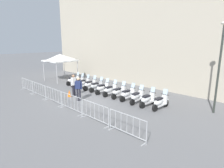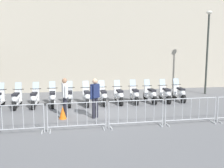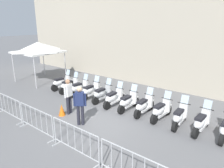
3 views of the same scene
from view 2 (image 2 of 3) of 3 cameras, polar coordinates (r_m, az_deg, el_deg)
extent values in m
plane|color=slate|center=(12.12, -2.82, -6.52)|extent=(120.00, 120.00, 0.00)
cylinder|color=black|center=(14.86, -23.07, -3.45)|extent=(0.19, 0.49, 0.48)
cube|color=white|center=(14.63, -23.34, -2.41)|extent=(0.35, 0.17, 0.60)
cylinder|color=black|center=(14.58, -23.42, -1.13)|extent=(0.56, 0.09, 0.04)
cube|color=silver|center=(14.60, -23.40, -0.41)|extent=(0.33, 0.17, 0.35)
cube|color=white|center=(14.81, -23.13, -2.43)|extent=(0.23, 0.34, 0.06)
cylinder|color=black|center=(14.61, -19.79, -3.47)|extent=(0.18, 0.49, 0.48)
cylinder|color=black|center=(13.43, -20.87, -4.54)|extent=(0.18, 0.49, 0.48)
cube|color=white|center=(14.01, -20.31, -3.82)|extent=(0.36, 0.89, 0.10)
ellipsoid|color=white|center=(13.70, -20.61, -3.08)|extent=(0.43, 0.87, 0.40)
cube|color=black|center=(13.69, -20.63, -2.15)|extent=(0.33, 0.62, 0.10)
cube|color=white|center=(14.37, -20.00, -2.41)|extent=(0.35, 0.17, 0.60)
cylinder|color=black|center=(14.32, -20.07, -1.11)|extent=(0.56, 0.08, 0.04)
cube|color=silver|center=(14.34, -20.06, -0.37)|extent=(0.33, 0.17, 0.35)
cube|color=white|center=(14.56, -19.84, -2.43)|extent=(0.23, 0.34, 0.06)
cylinder|color=black|center=(14.49, -16.32, -3.41)|extent=(0.18, 0.49, 0.48)
cylinder|color=black|center=(13.29, -17.11, -4.48)|extent=(0.18, 0.49, 0.48)
cube|color=white|center=(13.88, -16.70, -3.76)|extent=(0.36, 0.89, 0.10)
ellipsoid|color=white|center=(13.57, -16.93, -3.01)|extent=(0.43, 0.87, 0.40)
cube|color=black|center=(13.56, -16.94, -2.07)|extent=(0.33, 0.62, 0.10)
cube|color=white|center=(14.25, -16.48, -2.34)|extent=(0.35, 0.17, 0.60)
cylinder|color=black|center=(14.20, -16.54, -1.03)|extent=(0.56, 0.09, 0.04)
cube|color=silver|center=(14.22, -16.54, -0.28)|extent=(0.33, 0.17, 0.35)
cube|color=white|center=(14.44, -16.37, -2.36)|extent=(0.23, 0.34, 0.06)
cylinder|color=black|center=(14.50, -13.00, -3.27)|extent=(0.14, 0.48, 0.48)
cylinder|color=black|center=(13.29, -13.05, -4.33)|extent=(0.14, 0.48, 0.48)
cube|color=white|center=(13.89, -13.03, -3.61)|extent=(0.29, 0.87, 0.10)
ellipsoid|color=white|center=(13.57, -13.07, -2.86)|extent=(0.37, 0.84, 0.40)
cube|color=black|center=(13.56, -13.10, -1.93)|extent=(0.29, 0.60, 0.10)
cube|color=white|center=(14.26, -13.05, -2.20)|extent=(0.34, 0.14, 0.60)
cylinder|color=black|center=(14.21, -13.09, -0.89)|extent=(0.56, 0.04, 0.04)
cube|color=silver|center=(14.23, -13.11, -0.14)|extent=(0.32, 0.14, 0.35)
cube|color=white|center=(14.45, -13.04, -2.22)|extent=(0.20, 0.32, 0.06)
cylinder|color=black|center=(14.49, -9.34, -3.18)|extent=(0.17, 0.49, 0.48)
cylinder|color=black|center=(13.28, -9.39, -4.23)|extent=(0.17, 0.49, 0.48)
cube|color=#B7BABC|center=(13.88, -9.37, -3.52)|extent=(0.34, 0.89, 0.10)
ellipsoid|color=#B7BABC|center=(13.56, -9.40, -2.77)|extent=(0.42, 0.86, 0.40)
cube|color=black|center=(13.55, -9.42, -1.83)|extent=(0.32, 0.62, 0.10)
cube|color=#B7BABC|center=(14.25, -9.38, -2.10)|extent=(0.35, 0.16, 0.60)
cylinder|color=black|center=(14.20, -9.41, -0.79)|extent=(0.56, 0.08, 0.04)
cube|color=silver|center=(14.22, -9.43, -0.04)|extent=(0.33, 0.16, 0.35)
cube|color=#B7BABC|center=(14.44, -9.37, -2.13)|extent=(0.22, 0.33, 0.06)
cylinder|color=black|center=(14.42, -5.88, -3.17)|extent=(0.16, 0.49, 0.48)
cylinder|color=black|center=(13.21, -5.45, -4.22)|extent=(0.16, 0.49, 0.48)
cube|color=white|center=(13.81, -5.68, -3.51)|extent=(0.32, 0.88, 0.10)
ellipsoid|color=white|center=(13.49, -5.59, -2.75)|extent=(0.40, 0.86, 0.40)
cube|color=black|center=(13.48, -5.62, -1.81)|extent=(0.31, 0.61, 0.10)
cube|color=white|center=(14.18, -5.84, -2.09)|extent=(0.35, 0.16, 0.60)
cylinder|color=black|center=(14.13, -5.86, -0.77)|extent=(0.56, 0.06, 0.04)
cube|color=silver|center=(14.15, -5.88, -0.02)|extent=(0.33, 0.15, 0.35)
cube|color=white|center=(14.37, -5.89, -2.11)|extent=(0.21, 0.33, 0.06)
cylinder|color=black|center=(14.54, -2.40, -3.04)|extent=(0.16, 0.49, 0.48)
cylinder|color=black|center=(13.34, -1.65, -4.07)|extent=(0.16, 0.49, 0.48)
cube|color=white|center=(13.93, -2.05, -3.37)|extent=(0.32, 0.88, 0.10)
ellipsoid|color=white|center=(13.61, -1.88, -2.62)|extent=(0.40, 0.85, 0.40)
cube|color=black|center=(13.60, -1.90, -1.68)|extent=(0.31, 0.61, 0.10)
cube|color=white|center=(14.30, -2.31, -1.96)|extent=(0.35, 0.15, 0.60)
cylinder|color=black|center=(14.24, -2.31, -0.66)|extent=(0.56, 0.06, 0.04)
cube|color=silver|center=(14.26, -2.35, 0.09)|extent=(0.33, 0.15, 0.35)
cube|color=white|center=(14.49, -2.41, -1.99)|extent=(0.21, 0.33, 0.06)
cylinder|color=black|center=(14.73, 0.98, -2.88)|extent=(0.16, 0.48, 0.48)
cylinder|color=black|center=(13.54, 2.05, -3.88)|extent=(0.16, 0.48, 0.48)
cube|color=white|center=(14.12, 1.49, -3.20)|extent=(0.31, 0.88, 0.10)
ellipsoid|color=white|center=(13.81, 1.74, -2.45)|extent=(0.39, 0.85, 0.40)
cube|color=black|center=(13.80, 1.71, -1.53)|extent=(0.30, 0.61, 0.10)
cube|color=white|center=(14.49, 1.13, -1.82)|extent=(0.35, 0.15, 0.60)
cylinder|color=black|center=(14.44, 1.13, -0.53)|extent=(0.56, 0.06, 0.04)
cube|color=silver|center=(14.46, 1.09, 0.20)|extent=(0.33, 0.15, 0.35)
cube|color=white|center=(14.68, 0.98, -1.85)|extent=(0.21, 0.33, 0.06)
cylinder|color=black|center=(14.94, 4.48, -2.75)|extent=(0.19, 0.49, 0.48)
cylinder|color=black|center=(13.75, 5.48, -3.73)|extent=(0.19, 0.49, 0.48)
cube|color=white|center=(14.33, 4.96, -3.06)|extent=(0.37, 0.89, 0.10)
ellipsoid|color=white|center=(14.02, 5.20, -2.32)|extent=(0.45, 0.87, 0.40)
cube|color=black|center=(14.01, 5.19, -1.42)|extent=(0.34, 0.63, 0.10)
cube|color=white|center=(14.70, 4.63, -1.70)|extent=(0.35, 0.18, 0.60)
cylinder|color=black|center=(14.65, 4.65, -0.43)|extent=(0.56, 0.10, 0.04)
cube|color=silver|center=(14.67, 4.62, 0.30)|extent=(0.33, 0.17, 0.35)
cube|color=white|center=(14.89, 4.49, -1.73)|extent=(0.23, 0.34, 0.06)
cylinder|color=black|center=(15.10, 7.49, -2.68)|extent=(0.15, 0.48, 0.48)
cylinder|color=black|center=(13.98, 9.38, -3.60)|extent=(0.15, 0.48, 0.48)
cube|color=white|center=(14.53, 8.40, -2.97)|extent=(0.30, 0.87, 0.10)
ellipsoid|color=white|center=(14.23, 8.86, -2.23)|extent=(0.38, 0.85, 0.40)
cube|color=black|center=(14.22, 8.83, -1.34)|extent=(0.29, 0.61, 0.10)
cube|color=white|center=(14.87, 7.78, -1.63)|extent=(0.34, 0.15, 0.60)
cylinder|color=black|center=(14.82, 7.81, -0.38)|extent=(0.56, 0.05, 0.04)
cube|color=silver|center=(14.84, 7.75, 0.34)|extent=(0.32, 0.15, 0.35)
cube|color=white|center=(15.05, 7.51, -1.67)|extent=(0.21, 0.32, 0.06)
cylinder|color=black|center=(15.42, 10.87, -2.52)|extent=(0.18, 0.49, 0.48)
cylinder|color=black|center=(14.28, 12.46, -3.44)|extent=(0.18, 0.49, 0.48)
cube|color=white|center=(14.84, 11.64, -2.81)|extent=(0.35, 0.89, 0.10)
ellipsoid|color=white|center=(14.54, 12.03, -2.09)|extent=(0.43, 0.87, 0.40)
cube|color=black|center=(14.53, 12.01, -1.21)|extent=(0.33, 0.62, 0.10)
cube|color=white|center=(15.19, 11.12, -1.50)|extent=(0.35, 0.17, 0.60)
cylinder|color=black|center=(15.14, 11.16, -0.27)|extent=(0.56, 0.08, 0.04)
cube|color=silver|center=(15.16, 11.11, 0.43)|extent=(0.33, 0.17, 0.35)
cube|color=white|center=(15.37, 10.89, -1.53)|extent=(0.23, 0.34, 0.06)
cylinder|color=black|center=(15.84, 13.71, -2.32)|extent=(0.18, 0.49, 0.48)
cylinder|color=black|center=(14.73, 15.53, -3.19)|extent=(0.18, 0.49, 0.48)
cube|color=white|center=(15.27, 14.59, -2.59)|extent=(0.35, 0.89, 0.10)
ellipsoid|color=white|center=(14.98, 15.04, -1.89)|extent=(0.42, 0.86, 0.40)
cube|color=black|center=(14.97, 15.03, -1.04)|extent=(0.32, 0.62, 0.10)
cube|color=white|center=(15.62, 14.00, -1.33)|extent=(0.35, 0.17, 0.60)
cylinder|color=black|center=(15.57, 14.05, -0.13)|extent=(0.56, 0.08, 0.04)
cube|color=silver|center=(15.59, 14.00, 0.55)|extent=(0.33, 0.16, 0.35)
cube|color=white|center=(15.80, 13.74, -1.36)|extent=(0.22, 0.33, 0.06)
cube|color=#B2B5B7|center=(9.85, -15.25, -10.20)|extent=(0.06, 0.44, 0.04)
cylinder|color=#B2B5B7|center=(9.70, -14.86, -7.36)|extent=(0.04, 0.04, 1.05)
cylinder|color=#B2B5B7|center=(9.72, -21.31, -4.43)|extent=(2.15, 0.13, 0.04)
cylinder|color=#B2B5B7|center=(9.94, -21.05, -9.34)|extent=(2.15, 0.13, 0.04)
cylinder|color=#B2B5B7|center=(9.89, -23.23, -6.91)|extent=(0.02, 0.02, 0.87)
cylinder|color=#B2B5B7|center=(9.82, -21.18, -6.91)|extent=(0.02, 0.02, 0.87)
cylinder|color=#B2B5B7|center=(9.76, -19.10, -6.90)|extent=(0.02, 0.02, 0.87)
cylinder|color=#B2B5B7|center=(9.71, -17.00, -6.88)|extent=(0.02, 0.02, 0.87)
cube|color=#B2B5B7|center=(9.83, -13.53, -10.18)|extent=(0.06, 0.44, 0.04)
cube|color=#B2B5B7|center=(9.91, -1.88, -9.80)|extent=(0.06, 0.44, 0.04)
cylinder|color=#B2B5B7|center=(9.69, -14.14, -7.35)|extent=(0.04, 0.04, 1.05)
cylinder|color=#B2B5B7|center=(9.77, -1.39, -6.95)|extent=(0.04, 0.04, 1.05)
cylinder|color=#B2B5B7|center=(9.55, -7.80, -4.16)|extent=(2.15, 0.13, 0.04)
cylinder|color=#B2B5B7|center=(9.77, -7.70, -9.15)|extent=(2.15, 0.13, 0.04)
cylinder|color=#B2B5B7|center=(9.65, -12.03, -6.79)|extent=(0.02, 0.02, 0.87)
cylinder|color=#B2B5B7|center=(9.64, -9.89, -6.74)|extent=(0.02, 0.02, 0.87)
cylinder|color=#B2B5B7|center=(9.65, -7.75, -6.68)|extent=(0.02, 0.02, 0.87)
cylinder|color=#B2B5B7|center=(9.67, -5.61, -6.61)|extent=(0.02, 0.02, 0.87)
cylinder|color=#B2B5B7|center=(9.70, -3.50, -6.53)|extent=(0.02, 0.02, 0.87)
cube|color=#B2B5B7|center=(9.95, -0.19, -9.71)|extent=(0.06, 0.44, 0.04)
cube|color=#B2B5B7|center=(10.47, 10.64, -8.94)|extent=(0.06, 0.44, 0.04)
cylinder|color=#B2B5B7|center=(9.79, -0.69, -6.92)|extent=(0.04, 0.04, 1.05)
cylinder|color=#B2B5B7|center=(10.36, 11.16, -6.23)|extent=(0.04, 0.04, 1.05)
cylinder|color=#B2B5B7|center=(9.90, 5.45, -3.66)|extent=(2.15, 0.13, 0.04)
cylinder|color=#B2B5B7|center=(10.12, 5.38, -8.49)|extent=(2.15, 0.13, 0.04)
cylinder|color=#B2B5B7|center=(9.83, 1.37, -6.32)|extent=(0.02, 0.02, 0.87)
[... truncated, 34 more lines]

